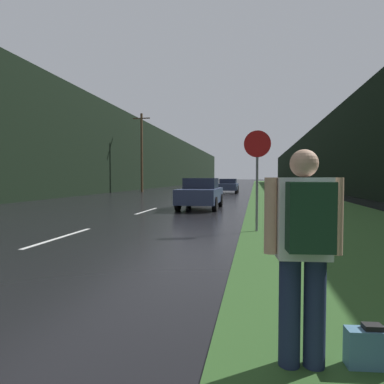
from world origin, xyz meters
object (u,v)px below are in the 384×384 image
Objects in this scene: car_oncoming at (199,184)px; car_passing_far at (228,186)px; car_passing_near at (201,193)px; suitcase at (372,349)px; stop_sign at (257,168)px; hitchhiker_with_backpack at (304,245)px.

car_passing_far is at bearing -64.67° from car_oncoming.
car_passing_far is (-0.00, 17.11, -0.03)m from car_passing_near.
suitcase is 30.96m from car_passing_far.
stop_sign is 0.68× the size of car_passing_near.
car_passing_near is 0.91× the size of car_passing_far.
hitchhiker_with_backpack is 4.22× the size of suitcase.
hitchhiker_with_backpack is 0.38× the size of car_passing_far.
car_oncoming is at bearing -64.67° from car_passing_far.
hitchhiker_with_backpack is 14.08m from car_passing_near.
suitcase is 0.10× the size of car_passing_near.
suitcase is (0.86, -6.85, -1.61)m from stop_sign.
hitchhiker_with_backpack is at bearing 95.54° from car_passing_far.
car_passing_near reaches higher than suitcase.
hitchhiker_with_backpack is at bearing 102.27° from car_passing_near.
suitcase is at bearing 104.52° from car_passing_near.
car_passing_near is at bearing -80.46° from car_oncoming.
stop_sign reaches higher than hitchhiker_with_backpack.
hitchhiker_with_backpack is at bearing -79.52° from car_oncoming.
suitcase is at bearing -82.81° from stop_sign.
car_passing_near is (-3.53, 13.64, 0.58)m from suitcase.
car_oncoming is (-7.13, 33.33, -1.06)m from stop_sign.
stop_sign is 7.36m from car_passing_near.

